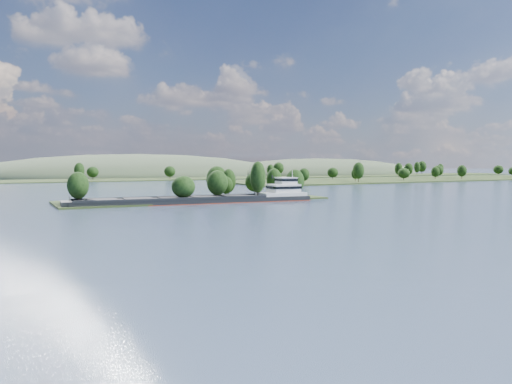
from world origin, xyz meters
TOP-DOWN VIEW (x-y plane):
  - ground at (0.00, 120.00)m, footprint 1800.00×1800.00m
  - tree_island at (6.65, 179.08)m, footprint 100.00×30.30m
  - right_bank at (231.84, 299.80)m, footprint 320.00×90.00m
  - back_shoreline at (9.83, 399.76)m, footprint 900.00×60.00m
  - hill_east at (260.00, 470.00)m, footprint 260.00×140.00m
  - hill_west at (60.00, 500.00)m, footprint 320.00×160.00m
  - cargo_barge at (1.60, 168.81)m, footprint 88.42×16.84m

SIDE VIEW (x-z plane):
  - ground at x=0.00m, z-range 0.00..0.00m
  - hill_east at x=260.00m, z-range -18.00..18.00m
  - hill_west at x=60.00m, z-range -22.00..22.00m
  - back_shoreline at x=9.83m, z-range -7.05..8.63m
  - right_bank at x=231.84m, z-range -6.59..8.39m
  - cargo_barge at x=1.60m, z-range -4.45..7.44m
  - tree_island at x=6.65m, z-range -3.72..11.67m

